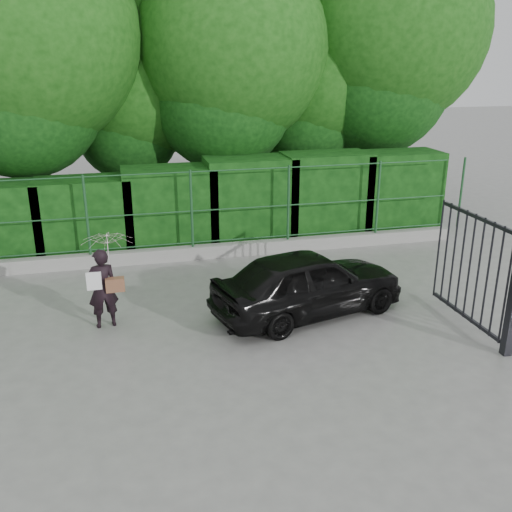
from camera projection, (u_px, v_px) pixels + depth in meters
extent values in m
plane|color=gray|center=(208.00, 352.00, 9.14)|extent=(80.00, 80.00, 0.00)
cube|color=#9E9E99|center=(176.00, 254.00, 13.21)|extent=(14.00, 0.25, 0.30)
cylinder|color=#1F4F29|center=(87.00, 215.00, 12.43)|extent=(0.06, 0.06, 1.80)
cylinder|color=#1F4F29|center=(192.00, 209.00, 12.95)|extent=(0.06, 0.06, 1.80)
cylinder|color=#1F4F29|center=(288.00, 203.00, 13.47)|extent=(0.06, 0.06, 1.80)
cylinder|color=#1F4F29|center=(378.00, 198.00, 13.99)|extent=(0.06, 0.06, 1.80)
cylinder|color=#1F4F29|center=(461.00, 193.00, 14.51)|extent=(0.06, 0.06, 1.80)
cylinder|color=#1F4F29|center=(176.00, 244.00, 13.13)|extent=(13.60, 0.03, 0.03)
cylinder|color=#1F4F29|center=(174.00, 212.00, 12.88)|extent=(13.60, 0.03, 0.03)
cylinder|color=#1F4F29|center=(172.00, 173.00, 12.58)|extent=(13.60, 0.03, 0.03)
cube|color=black|center=(85.00, 217.00, 13.42)|extent=(2.20, 1.20, 1.82)
cube|color=black|center=(170.00, 208.00, 13.85)|extent=(2.20, 1.20, 1.99)
cube|color=black|center=(250.00, 200.00, 14.27)|extent=(2.20, 1.20, 2.14)
cube|color=black|center=(325.00, 195.00, 14.72)|extent=(2.20, 1.20, 2.18)
cube|color=black|center=(396.00, 192.00, 15.18)|extent=(2.20, 1.20, 2.14)
cylinder|color=black|center=(41.00, 150.00, 14.31)|extent=(0.36, 0.36, 4.50)
sphere|color=#14470F|center=(26.00, 35.00, 13.41)|extent=(5.40, 5.40, 5.40)
cylinder|color=black|center=(141.00, 162.00, 16.27)|extent=(0.36, 0.36, 3.25)
sphere|color=#14470F|center=(136.00, 91.00, 15.62)|extent=(3.90, 3.90, 3.90)
cylinder|color=black|center=(233.00, 146.00, 15.75)|extent=(0.36, 0.36, 4.25)
sphere|color=#14470F|center=(232.00, 48.00, 14.91)|extent=(5.10, 5.10, 5.10)
cylinder|color=black|center=(310.00, 152.00, 17.08)|extent=(0.36, 0.36, 3.50)
sphere|color=#14470F|center=(312.00, 79.00, 16.39)|extent=(4.20, 4.20, 4.20)
cylinder|color=black|center=(379.00, 131.00, 16.96)|extent=(0.36, 0.36, 4.75)
sphere|color=#14470F|center=(386.00, 28.00, 16.01)|extent=(5.70, 5.70, 5.70)
cube|color=black|center=(465.00, 315.00, 10.08)|extent=(0.05, 2.00, 0.06)
cube|color=black|center=(478.00, 217.00, 9.49)|extent=(0.05, 2.00, 0.06)
cylinder|color=black|center=(507.00, 289.00, 8.91)|extent=(0.04, 0.04, 1.90)
cylinder|color=black|center=(497.00, 283.00, 9.14)|extent=(0.04, 0.04, 1.90)
cylinder|color=black|center=(487.00, 277.00, 9.37)|extent=(0.04, 0.04, 1.90)
cylinder|color=black|center=(478.00, 272.00, 9.60)|extent=(0.04, 0.04, 1.90)
cylinder|color=black|center=(469.00, 267.00, 9.83)|extent=(0.04, 0.04, 1.90)
cylinder|color=black|center=(461.00, 262.00, 10.06)|extent=(0.04, 0.04, 1.90)
cylinder|color=black|center=(453.00, 258.00, 10.29)|extent=(0.04, 0.04, 1.90)
cylinder|color=black|center=(446.00, 253.00, 10.52)|extent=(0.04, 0.04, 1.90)
cylinder|color=black|center=(439.00, 249.00, 10.75)|extent=(0.04, 0.04, 1.90)
imported|color=black|center=(102.00, 288.00, 9.80)|extent=(0.57, 0.43, 1.42)
imported|color=silver|center=(108.00, 256.00, 9.69)|extent=(0.87, 0.89, 0.80)
cube|color=brown|center=(115.00, 285.00, 9.75)|extent=(0.32, 0.15, 0.24)
cube|color=white|center=(94.00, 281.00, 9.60)|extent=(0.25, 0.02, 0.32)
imported|color=black|center=(308.00, 282.00, 10.33)|extent=(3.84, 2.31, 1.22)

